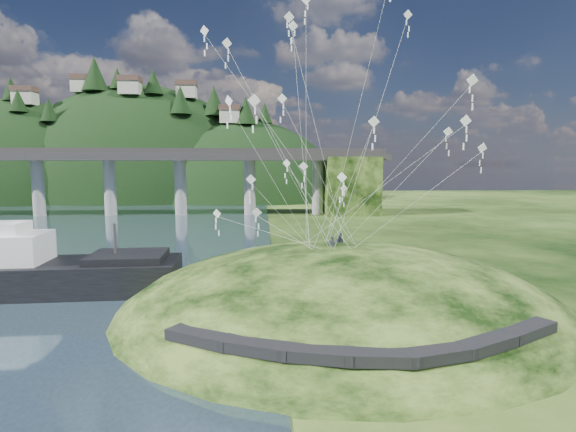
{
  "coord_description": "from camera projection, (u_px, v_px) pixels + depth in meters",
  "views": [
    {
      "loc": [
        1.83,
        -31.84,
        11.37
      ],
      "look_at": [
        4.0,
        6.0,
        7.0
      ],
      "focal_mm": 28.0,
      "sensor_mm": 36.0,
      "label": 1
    }
  ],
  "objects": [
    {
      "name": "grass_hill",
      "position": [
        341.0,
        328.0,
        35.39
      ],
      "size": [
        36.0,
        32.0,
        13.0
      ],
      "color": "black",
      "rests_on": "ground"
    },
    {
      "name": "far_ridge",
      "position": [
        129.0,
        220.0,
        152.32
      ],
      "size": [
        153.0,
        70.0,
        94.5
      ],
      "color": "black",
      "rests_on": "ground"
    },
    {
      "name": "bridge",
      "position": [
        135.0,
        172.0,
        99.65
      ],
      "size": [
        160.0,
        11.0,
        15.0
      ],
      "color": "#2D2B2B",
      "rests_on": "ground"
    },
    {
      "name": "footpath",
      "position": [
        372.0,
        344.0,
        23.3
      ],
      "size": [
        22.29,
        5.84,
        0.83
      ],
      "color": "black",
      "rests_on": "ground"
    },
    {
      "name": "work_barge",
      "position": [
        35.0,
        270.0,
        39.53
      ],
      "size": [
        24.05,
        7.58,
        8.32
      ],
      "color": "black",
      "rests_on": "ground"
    },
    {
      "name": "ground",
      "position": [
        238.0,
        321.0,
        32.78
      ],
      "size": [
        320.0,
        320.0,
        0.0
      ],
      "primitive_type": "plane",
      "color": "black",
      "rests_on": "ground"
    },
    {
      "name": "kite_swarm",
      "position": [
        318.0,
        103.0,
        33.62
      ],
      "size": [
        19.41,
        16.11,
        20.26
      ],
      "color": "white",
      "rests_on": "ground"
    },
    {
      "name": "kite_flyers",
      "position": [
        338.0,
        234.0,
        36.75
      ],
      "size": [
        1.74,
        2.65,
        1.62
      ],
      "color": "#282B35",
      "rests_on": "ground"
    },
    {
      "name": "wooden_dock",
      "position": [
        156.0,
        289.0,
        39.45
      ],
      "size": [
        15.85,
        6.5,
        1.13
      ],
      "color": "#372216",
      "rests_on": "ground"
    }
  ]
}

